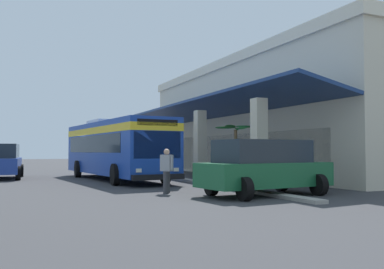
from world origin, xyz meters
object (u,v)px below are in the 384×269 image
object	(u,v)px
transit_bus	(115,146)
pedestrian	(167,168)
parked_suv_green	(264,167)
potted_palm	(236,168)
parked_suv_blue	(1,161)

from	to	relation	value
transit_bus	pedestrian	distance (m)	8.11
parked_suv_green	potted_palm	world-z (taller)	potted_palm
parked_suv_blue	pedestrian	bearing A→B (deg)	26.72
parked_suv_blue	transit_bus	bearing A→B (deg)	59.37
transit_bus	potted_palm	world-z (taller)	transit_bus
parked_suv_green	pedestrian	world-z (taller)	parked_suv_green
parked_suv_green	parked_suv_blue	xyz separation A→B (m)	(-13.66, -8.63, 0.00)
parked_suv_green	parked_suv_blue	bearing A→B (deg)	-147.71
parked_suv_blue	potted_palm	world-z (taller)	potted_palm
parked_suv_green	potted_palm	distance (m)	5.61
potted_palm	parked_suv_green	bearing A→B (deg)	-19.22
parked_suv_blue	pedestrian	size ratio (longest dim) A/B	2.97
parked_suv_green	potted_palm	xyz separation A→B (m)	(-5.29, 1.85, -0.26)
transit_bus	pedestrian	size ratio (longest dim) A/B	6.87
parked_suv_blue	pedestrian	distance (m)	12.83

